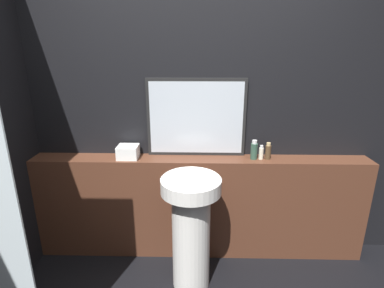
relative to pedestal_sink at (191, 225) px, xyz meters
The scene contains 8 objects.
wall_back 0.91m from the pedestal_sink, 83.07° to the left, with size 8.00×0.06×2.50m.
vanity_counter 0.41m from the pedestal_sink, 80.72° to the left, with size 2.79×0.22×0.89m.
pedestal_sink is the anchor object (origin of this frame).
mirror 0.85m from the pedestal_sink, 86.47° to the left, with size 0.81×0.03×0.64m.
towel_stack 0.79m from the pedestal_sink, 142.78° to the left, with size 0.17×0.16×0.10m.
shampoo_bottle 0.79m from the pedestal_sink, 38.67° to the left, with size 0.05×0.05×0.16m.
conditioner_bottle 0.81m from the pedestal_sink, 35.61° to the left, with size 0.04×0.04×0.12m.
lotion_bottle 0.86m from the pedestal_sink, 33.12° to the left, with size 0.05×0.05×0.14m.
Camera 1 is at (-0.01, -0.97, 1.77)m, focal length 28.00 mm.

